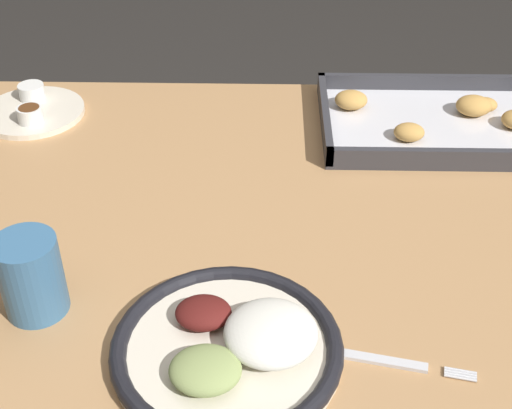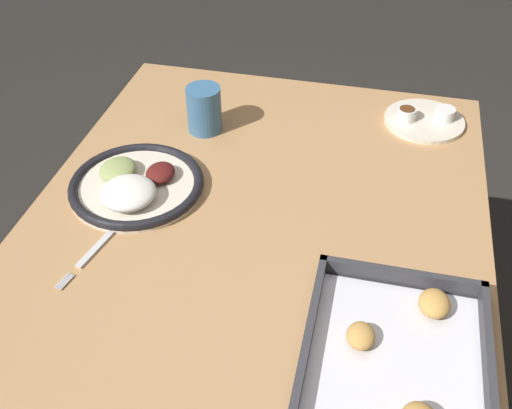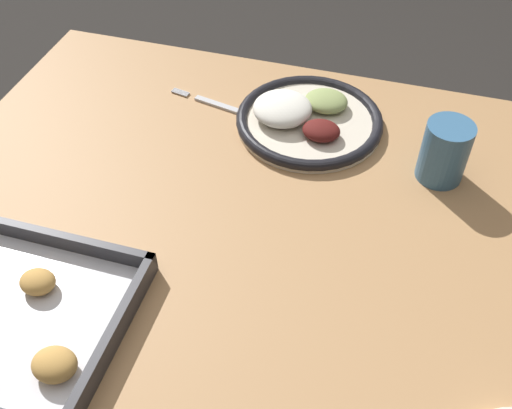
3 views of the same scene
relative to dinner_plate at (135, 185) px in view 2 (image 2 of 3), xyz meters
The scene contains 6 objects.
dining_table 0.28m from the dinner_plate, 82.08° to the left, with size 1.07×0.85×0.76m.
dinner_plate is the anchor object (origin of this frame).
fork 0.17m from the dinner_plate, ahead, with size 0.19×0.05×0.00m.
saucer_plate 0.66m from the dinner_plate, 124.59° to the left, with size 0.18×0.18×0.04m.
baking_tray 0.61m from the dinner_plate, 57.50° to the left, with size 0.40×0.27×0.04m.
drinking_cup 0.25m from the dinner_plate, 163.70° to the left, with size 0.08×0.08×0.10m.
Camera 2 is at (0.80, 0.19, 1.50)m, focal length 42.00 mm.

